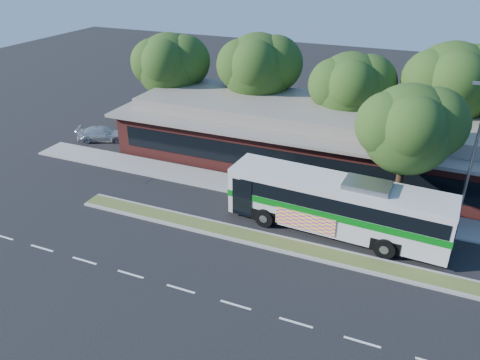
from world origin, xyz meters
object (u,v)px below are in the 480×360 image
Objects in this scene: sedan at (102,134)px; lamp_post at (472,157)px; sidewalk_tree at (416,128)px; transit_bus at (338,202)px.

lamp_post is at bearing -122.24° from sedan.
sedan is (-28.56, 3.66, -4.29)m from lamp_post.
transit_bus is at bearing -139.00° from sidewalk_tree.
sedan is (-21.93, 6.42, -1.41)m from transit_bus.
lamp_post reaches higher than sedan.
lamp_post is 29.11m from sedan.
transit_bus is (-6.63, -2.76, -2.88)m from lamp_post.
sidewalk_tree reaches higher than sedan.
transit_bus is 1.52× the size of sidewalk_tree.
lamp_post is 2.13× the size of sedan.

